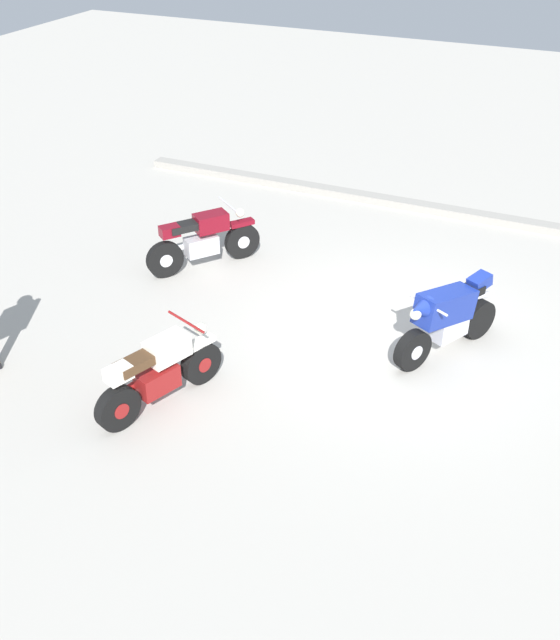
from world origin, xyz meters
name	(u,v)px	position (x,y,z in m)	size (l,w,h in m)	color
ground_plane	(394,335)	(0.00, 0.00, 0.00)	(40.00, 40.00, 0.00)	#B7B2A8
curb_edge	(461,213)	(0.00, 4.60, 0.07)	(14.00, 0.30, 0.15)	#9C978F
motorcycle_cream_vintage	(159,373)	(-2.35, -2.79, 0.49)	(0.97, 1.88, 1.07)	black
motorcycle_maroon_cruiser	(203,240)	(-3.65, 0.74, 0.52)	(1.37, 1.73, 1.09)	black
motorcycle_blue_sportbike	(447,317)	(0.76, -0.12, 0.59)	(1.11, 1.80, 1.14)	black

